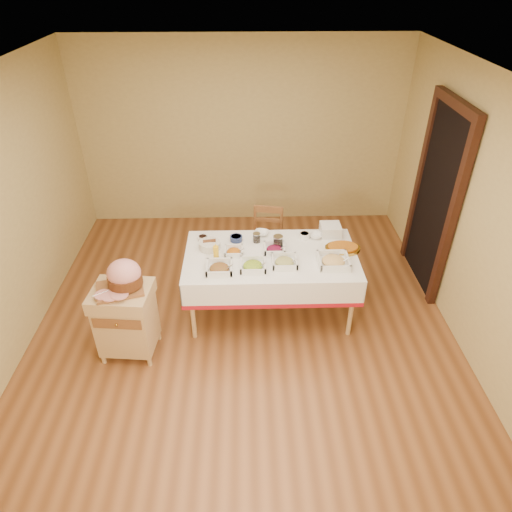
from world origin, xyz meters
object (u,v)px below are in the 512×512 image
Objects in this scene: preserve_jar_left at (257,238)px; plate_stack at (330,230)px; mustard_bottle at (216,252)px; brass_platter at (343,248)px; dining_table at (271,267)px; preserve_jar_right at (278,242)px; bread_basket at (210,245)px; butcher_cart at (126,317)px; ham_on_board at (124,277)px; dining_chair at (267,241)px.

plate_stack reaches higher than preserve_jar_left.
brass_platter is (1.35, 0.12, -0.06)m from mustard_bottle.
dining_table is 0.62m from mustard_bottle.
plate_stack is at bearing 104.42° from brass_platter.
preserve_jar_right is 0.76× the size of mustard_bottle.
mustard_bottle reaches higher than brass_platter.
preserve_jar_left is 0.53m from mustard_bottle.
bread_basket is 1.04× the size of plate_stack.
preserve_jar_right is (0.23, -0.11, 0.01)m from preserve_jar_left.
butcher_cart is 7.30× the size of preserve_jar_left.
brass_platter is at bearing -6.37° from preserve_jar_right.
plate_stack is 0.58× the size of brass_platter.
plate_stack is at bearing 9.27° from preserve_jar_left.
brass_platter is at bearing -75.58° from plate_stack.
butcher_cart is 0.47m from ham_on_board.
butcher_cart is at bearing -153.90° from preserve_jar_right.
dining_chair is 1.91× the size of ham_on_board.
mustard_bottle is at bearing -174.85° from brass_platter.
dining_chair reaches higher than dining_table.
butcher_cart is 2.39m from plate_stack.
brass_platter is at bearing -2.65° from bread_basket.
preserve_jar_left is 0.49× the size of plate_stack.
dining_chair is 4.82× the size of mustard_bottle.
preserve_jar_right is at bearing 16.78° from mustard_bottle.
bread_basket reaches higher than brass_platter.
ham_on_board is at bearing -136.87° from bread_basket.
dining_chair is 0.65m from preserve_jar_left.
preserve_jar_right reaches higher than plate_stack.
dining_chair is 2.00m from ham_on_board.
preserve_jar_right is at bearing -158.01° from plate_stack.
dining_table is at bearing 22.61° from butcher_cart.
mustard_bottle reaches higher than dining_chair.
preserve_jar_right reaches higher than brass_platter.
preserve_jar_left is (1.30, 0.86, 0.36)m from butcher_cart.
plate_stack is at bearing 29.60° from dining_table.
ham_on_board is at bearing -148.07° from mustard_bottle.
bread_basket is (0.75, 0.70, -0.11)m from ham_on_board.
bread_basket is (-0.08, 0.19, -0.04)m from mustard_bottle.
preserve_jar_left is (-0.14, 0.26, 0.21)m from dining_table.
plate_stack is at bearing 24.96° from butcher_cart.
butcher_cart is at bearing -146.63° from preserve_jar_left.
ham_on_board reaches higher than mustard_bottle.
plate_stack reaches higher than dining_chair.
mustard_bottle is 0.78× the size of bread_basket.
butcher_cart is 5.80× the size of preserve_jar_right.
dining_chair is at bearing 137.69° from brass_platter.
preserve_jar_right is at bearing -81.99° from dining_chair.
bread_basket is 1.43m from brass_platter.
dining_chair is (1.44, 1.38, -0.00)m from butcher_cart.
mustard_bottle is 1.34m from plate_stack.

